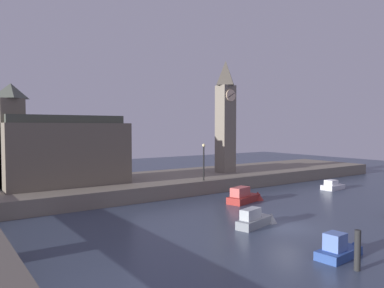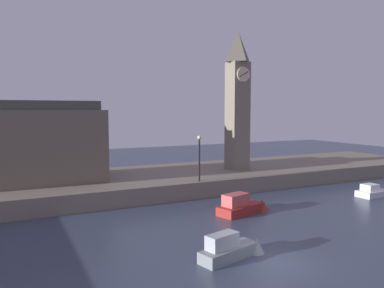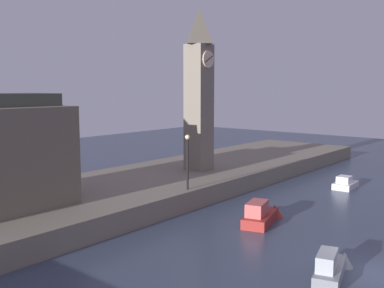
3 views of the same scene
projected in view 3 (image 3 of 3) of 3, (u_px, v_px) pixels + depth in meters
The scene contains 7 objects.
ground_plane at pixel (376, 275), 21.47m from camera, with size 120.00×120.00×0.00m, color #384256.
far_embankment at pixel (107, 196), 34.00m from camera, with size 70.00×12.00×1.50m, color slate.
clock_tower at pixel (199, 87), 40.05m from camera, with size 2.18×2.23×14.53m.
streetlamp at pixel (188, 156), 32.66m from camera, with size 0.36×0.36×4.09m.
boat_dinghy_red at pixel (263, 214), 29.97m from camera, with size 4.88×2.54×1.67m.
boat_cruiser_grey at pixel (332, 267), 21.28m from camera, with size 4.25×2.01×1.50m.
boat_ferry_white at pixel (347, 183), 40.26m from camera, with size 3.61×1.69×1.20m.
Camera 3 is at (-21.45, -6.20, 9.03)m, focal length 41.63 mm.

